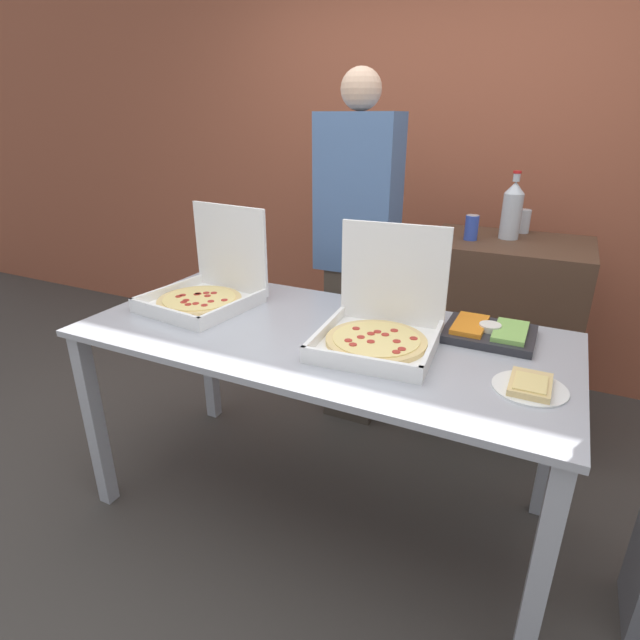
{
  "coord_description": "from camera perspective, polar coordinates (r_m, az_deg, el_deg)",
  "views": [
    {
      "loc": [
        0.78,
        -1.58,
        1.62
      ],
      "look_at": [
        0.0,
        0.0,
        0.9
      ],
      "focal_mm": 28.0,
      "sensor_mm": 36.0,
      "label": 1
    }
  ],
  "objects": [
    {
      "name": "ground_plane",
      "position": [
        2.39,
        -0.0,
        -20.31
      ],
      "size": [
        16.0,
        16.0,
        0.0
      ],
      "primitive_type": "plane",
      "color": "#423D38"
    },
    {
      "name": "pizza_box_near_right",
      "position": [
        1.82,
        6.93,
        -0.48
      ],
      "size": [
        0.44,
        0.46,
        0.41
      ],
      "rotation": [
        0.0,
        0.0,
        0.08
      ],
      "color": "white",
      "rests_on": "buffet_table"
    },
    {
      "name": "veggie_tray",
      "position": [
        1.97,
        18.79,
        -1.31
      ],
      "size": [
        0.32,
        0.27,
        0.05
      ],
      "color": "#28282D",
      "rests_on": "buffet_table"
    },
    {
      "name": "sideboard_podium",
      "position": [
        2.86,
        19.46,
        -1.7
      ],
      "size": [
        0.79,
        0.59,
        1.04
      ],
      "color": "#4C3323",
      "rests_on": "ground_plane"
    },
    {
      "name": "pizza_box_near_left",
      "position": [
        2.25,
        -12.75,
        3.65
      ],
      "size": [
        0.46,
        0.47,
        0.41
      ],
      "rotation": [
        0.0,
        0.0,
        -0.12
      ],
      "color": "white",
      "rests_on": "buffet_table"
    },
    {
      "name": "soda_can_silver",
      "position": [
        2.9,
        22.25,
        10.41
      ],
      "size": [
        0.07,
        0.07,
        0.12
      ],
      "color": "silver",
      "rests_on": "sideboard_podium"
    },
    {
      "name": "buffet_table",
      "position": [
        1.97,
        -0.0,
        -4.25
      ],
      "size": [
        1.86,
        0.88,
        0.85
      ],
      "color": "#A8AAB2",
      "rests_on": "ground_plane"
    },
    {
      "name": "paper_plate_front_center",
      "position": [
        1.66,
        22.88,
        -6.93
      ],
      "size": [
        0.22,
        0.22,
        0.03
      ],
      "color": "white",
      "rests_on": "buffet_table"
    },
    {
      "name": "soda_can_colored",
      "position": [
        2.64,
        16.92,
        10.07
      ],
      "size": [
        0.07,
        0.07,
        0.12
      ],
      "color": "#334CB2",
      "rests_on": "sideboard_podium"
    },
    {
      "name": "soda_bottle",
      "position": [
        2.72,
        21.09,
        11.67
      ],
      "size": [
        0.1,
        0.1,
        0.33
      ],
      "color": "#B7BCC1",
      "rests_on": "sideboard_podium"
    },
    {
      "name": "brick_wall_behind",
      "position": [
        3.38,
        13.44,
        17.96
      ],
      "size": [
        10.0,
        0.06,
        2.8
      ],
      "color": "#9E5138",
      "rests_on": "ground_plane"
    },
    {
      "name": "person_guest_plaid",
      "position": [
        2.62,
        4.19,
        7.63
      ],
      "size": [
        0.4,
        0.22,
        1.83
      ],
      "rotation": [
        0.0,
        0.0,
        3.14
      ],
      "color": "#473D33",
      "rests_on": "ground_plane"
    }
  ]
}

